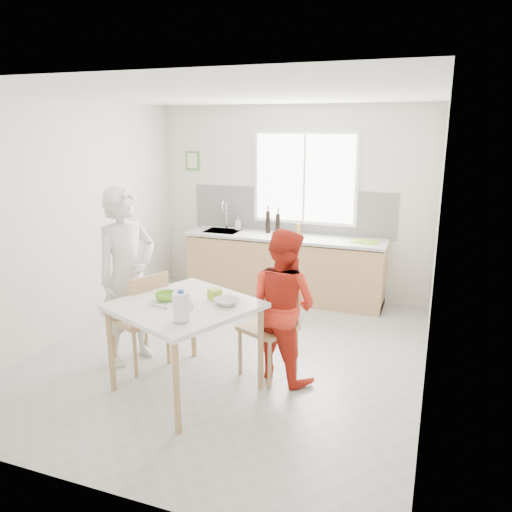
{
  "coord_description": "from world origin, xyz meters",
  "views": [
    {
      "loc": [
        1.99,
        -4.59,
        2.43
      ],
      "look_at": [
        0.22,
        0.2,
        1.08
      ],
      "focal_mm": 35.0,
      "sensor_mm": 36.0,
      "label": 1
    }
  ],
  "objects_px": {
    "person_red": "(283,305)",
    "bowl_white": "(227,302)",
    "bowl_green": "(166,296)",
    "wine_bottle_a": "(268,222)",
    "dining_table": "(185,313)",
    "milk_jug": "(182,306)",
    "person_white": "(127,276)",
    "chair_left": "(143,316)",
    "chair_far": "(273,320)",
    "wine_bottle_b": "(278,224)"
  },
  "relations": [
    {
      "from": "chair_far",
      "to": "wine_bottle_b",
      "type": "xyz_separation_m",
      "value": [
        -0.67,
        2.21,
        0.52
      ]
    },
    {
      "from": "wine_bottle_b",
      "to": "person_red",
      "type": "bearing_deg",
      "value": -70.86
    },
    {
      "from": "bowl_white",
      "to": "dining_table",
      "type": "bearing_deg",
      "value": -163.35
    },
    {
      "from": "person_red",
      "to": "bowl_green",
      "type": "xyz_separation_m",
      "value": [
        -0.97,
        -0.53,
        0.14
      ]
    },
    {
      "from": "milk_jug",
      "to": "wine_bottle_a",
      "type": "relative_size",
      "value": 0.79
    },
    {
      "from": "person_white",
      "to": "person_red",
      "type": "xyz_separation_m",
      "value": [
        1.61,
        0.2,
        -0.17
      ]
    },
    {
      "from": "milk_jug",
      "to": "dining_table",
      "type": "bearing_deg",
      "value": 139.28
    },
    {
      "from": "chair_left",
      "to": "wine_bottle_b",
      "type": "xyz_separation_m",
      "value": [
        0.6,
        2.57,
        0.52
      ]
    },
    {
      "from": "wine_bottle_b",
      "to": "wine_bottle_a",
      "type": "bearing_deg",
      "value": 164.77
    },
    {
      "from": "person_white",
      "to": "wine_bottle_a",
      "type": "distance_m",
      "value": 2.61
    },
    {
      "from": "wine_bottle_a",
      "to": "bowl_white",
      "type": "bearing_deg",
      "value": -78.53
    },
    {
      "from": "bowl_green",
      "to": "dining_table",
      "type": "bearing_deg",
      "value": -9.12
    },
    {
      "from": "bowl_green",
      "to": "wine_bottle_a",
      "type": "distance_m",
      "value": 2.85
    },
    {
      "from": "dining_table",
      "to": "wine_bottle_b",
      "type": "height_order",
      "value": "wine_bottle_b"
    },
    {
      "from": "person_red",
      "to": "milk_jug",
      "type": "relative_size",
      "value": 5.93
    },
    {
      "from": "person_white",
      "to": "bowl_white",
      "type": "xyz_separation_m",
      "value": [
        1.22,
        -0.25,
        -0.03
      ]
    },
    {
      "from": "person_red",
      "to": "bowl_white",
      "type": "height_order",
      "value": "person_red"
    },
    {
      "from": "chair_left",
      "to": "chair_far",
      "type": "height_order",
      "value": "chair_left"
    },
    {
      "from": "dining_table",
      "to": "bowl_green",
      "type": "relative_size",
      "value": 7.01
    },
    {
      "from": "person_white",
      "to": "wine_bottle_a",
      "type": "bearing_deg",
      "value": 8.44
    },
    {
      "from": "chair_far",
      "to": "milk_jug",
      "type": "bearing_deg",
      "value": -91.37
    },
    {
      "from": "person_white",
      "to": "bowl_green",
      "type": "bearing_deg",
      "value": -93.96
    },
    {
      "from": "bowl_white",
      "to": "chair_far",
      "type": "bearing_deg",
      "value": 61.88
    },
    {
      "from": "dining_table",
      "to": "person_red",
      "type": "bearing_deg",
      "value": 36.59
    },
    {
      "from": "bowl_white",
      "to": "milk_jug",
      "type": "relative_size",
      "value": 0.89
    },
    {
      "from": "person_red",
      "to": "bowl_white",
      "type": "bearing_deg",
      "value": 72.59
    },
    {
      "from": "bowl_green",
      "to": "wine_bottle_b",
      "type": "height_order",
      "value": "wine_bottle_b"
    },
    {
      "from": "person_red",
      "to": "bowl_white",
      "type": "distance_m",
      "value": 0.61
    },
    {
      "from": "chair_left",
      "to": "person_red",
      "type": "xyz_separation_m",
      "value": [
        1.38,
        0.3,
        0.19
      ]
    },
    {
      "from": "chair_left",
      "to": "bowl_white",
      "type": "height_order",
      "value": "chair_left"
    },
    {
      "from": "bowl_green",
      "to": "person_white",
      "type": "bearing_deg",
      "value": 152.89
    },
    {
      "from": "person_white",
      "to": "person_red",
      "type": "height_order",
      "value": "person_white"
    },
    {
      "from": "chair_far",
      "to": "milk_jug",
      "type": "relative_size",
      "value": 3.95
    },
    {
      "from": "dining_table",
      "to": "bowl_white",
      "type": "xyz_separation_m",
      "value": [
        0.37,
        0.11,
        0.12
      ]
    },
    {
      "from": "person_red",
      "to": "chair_far",
      "type": "bearing_deg",
      "value": -1.71
    },
    {
      "from": "chair_left",
      "to": "person_red",
      "type": "relative_size",
      "value": 0.67
    },
    {
      "from": "bowl_green",
      "to": "bowl_white",
      "type": "distance_m",
      "value": 0.58
    },
    {
      "from": "chair_left",
      "to": "wine_bottle_a",
      "type": "xyz_separation_m",
      "value": [
        0.43,
        2.61,
        0.53
      ]
    },
    {
      "from": "person_red",
      "to": "dining_table",
      "type": "bearing_deg",
      "value": 59.74
    },
    {
      "from": "chair_left",
      "to": "milk_jug",
      "type": "relative_size",
      "value": 3.99
    },
    {
      "from": "bowl_white",
      "to": "person_red",
      "type": "bearing_deg",
      "value": 49.43
    },
    {
      "from": "person_white",
      "to": "wine_bottle_a",
      "type": "height_order",
      "value": "person_white"
    },
    {
      "from": "dining_table",
      "to": "milk_jug",
      "type": "distance_m",
      "value": 0.48
    },
    {
      "from": "chair_left",
      "to": "person_red",
      "type": "height_order",
      "value": "person_red"
    },
    {
      "from": "dining_table",
      "to": "milk_jug",
      "type": "height_order",
      "value": "milk_jug"
    },
    {
      "from": "milk_jug",
      "to": "person_red",
      "type": "bearing_deg",
      "value": 81.94
    },
    {
      "from": "dining_table",
      "to": "wine_bottle_a",
      "type": "bearing_deg",
      "value": 93.72
    },
    {
      "from": "bowl_green",
      "to": "bowl_white",
      "type": "relative_size",
      "value": 0.93
    },
    {
      "from": "chair_left",
      "to": "person_white",
      "type": "height_order",
      "value": "person_white"
    },
    {
      "from": "dining_table",
      "to": "person_white",
      "type": "bearing_deg",
      "value": 156.84
    }
  ]
}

